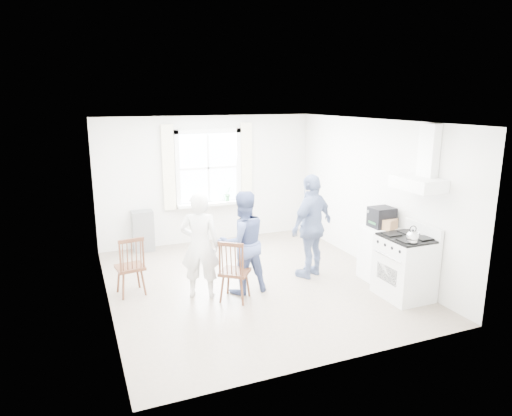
% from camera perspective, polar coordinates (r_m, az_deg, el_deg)
% --- Properties ---
extents(room_shell, '(4.62, 5.12, 2.64)m').
position_cam_1_polar(room_shell, '(7.15, -0.35, 0.32)').
color(room_shell, gray).
rests_on(room_shell, ground).
extents(window_assembly, '(1.88, 0.24, 1.70)m').
position_cam_1_polar(window_assembly, '(9.39, -5.93, 4.46)').
color(window_assembly, white).
rests_on(window_assembly, room_shell).
extents(range_hood, '(0.45, 0.76, 0.94)m').
position_cam_1_polar(range_hood, '(6.99, 19.99, 4.22)').
color(range_hood, white).
rests_on(range_hood, room_shell).
extents(shelf_unit, '(0.40, 0.30, 0.80)m').
position_cam_1_polar(shelf_unit, '(9.23, -13.93, -2.81)').
color(shelf_unit, gray).
rests_on(shelf_unit, ground).
extents(gas_stove, '(0.68, 0.76, 1.12)m').
position_cam_1_polar(gas_stove, '(7.24, 18.13, -6.96)').
color(gas_stove, white).
rests_on(gas_stove, ground).
extents(kettle, '(0.18, 0.18, 0.25)m').
position_cam_1_polar(kettle, '(6.80, 18.96, -3.43)').
color(kettle, silver).
rests_on(kettle, gas_stove).
extents(low_cabinet, '(0.50, 0.55, 0.90)m').
position_cam_1_polar(low_cabinet, '(7.80, 15.20, -5.53)').
color(low_cabinet, white).
rests_on(low_cabinet, ground).
extents(stereo_stack, '(0.36, 0.33, 0.32)m').
position_cam_1_polar(stereo_stack, '(7.66, 15.43, -1.10)').
color(stereo_stack, black).
rests_on(stereo_stack, low_cabinet).
extents(cardboard_box, '(0.31, 0.27, 0.16)m').
position_cam_1_polar(cardboard_box, '(7.58, 16.29, -1.95)').
color(cardboard_box, '#9A704A').
rests_on(cardboard_box, low_cabinet).
extents(windsor_chair_a, '(0.45, 0.44, 0.94)m').
position_cam_1_polar(windsor_chair_a, '(7.12, -15.34, -6.33)').
color(windsor_chair_a, '#462516').
rests_on(windsor_chair_a, ground).
extents(windsor_chair_b, '(0.56, 0.55, 0.96)m').
position_cam_1_polar(windsor_chair_b, '(6.67, -2.96, -7.13)').
color(windsor_chair_b, '#462516').
rests_on(windsor_chair_b, ground).
extents(person_left, '(0.78, 0.78, 1.62)m').
position_cam_1_polar(person_left, '(6.85, -7.03, -4.66)').
color(person_left, silver).
rests_on(person_left, ground).
extents(person_mid, '(0.81, 0.81, 1.60)m').
position_cam_1_polar(person_mid, '(6.97, -1.68, -4.32)').
color(person_mid, '#4C5B8D').
rests_on(person_mid, ground).
extents(person_right, '(1.37, 1.37, 1.74)m').
position_cam_1_polar(person_right, '(7.62, 7.00, -2.26)').
color(person_right, navy).
rests_on(person_right, ground).
extents(potted_plant, '(0.22, 0.22, 0.30)m').
position_cam_1_polar(potted_plant, '(9.50, -3.56, 1.77)').
color(potted_plant, '#34763F').
rests_on(potted_plant, window_assembly).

